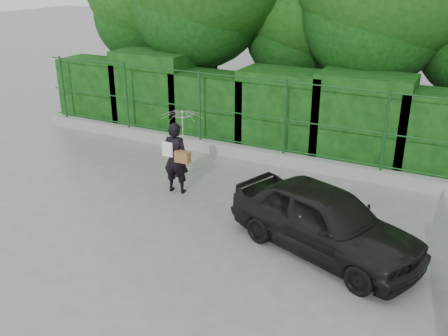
% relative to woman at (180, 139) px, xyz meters
% --- Properties ---
extents(ground, '(80.00, 80.00, 0.00)m').
position_rel_woman_xyz_m(ground, '(0.99, -2.08, -1.20)').
color(ground, gray).
extents(kerb, '(14.00, 0.25, 0.30)m').
position_rel_woman_xyz_m(kerb, '(0.99, 2.42, -1.05)').
color(kerb, '#9E9E99').
rests_on(kerb, ground).
extents(fence, '(14.13, 0.06, 1.80)m').
position_rel_woman_xyz_m(fence, '(1.21, 2.42, 0.00)').
color(fence, '#17491D').
rests_on(fence, kerb).
extents(hedge, '(14.20, 1.20, 2.27)m').
position_rel_woman_xyz_m(hedge, '(0.92, 3.42, -0.19)').
color(hedge, black).
rests_on(hedge, ground).
extents(woman, '(0.89, 0.90, 1.83)m').
position_rel_woman_xyz_m(woman, '(0.00, 0.00, 0.00)').
color(woman, black).
rests_on(woman, ground).
extents(car, '(3.69, 2.48, 1.17)m').
position_rel_woman_xyz_m(car, '(3.39, -0.94, -0.62)').
color(car, black).
rests_on(car, ground).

